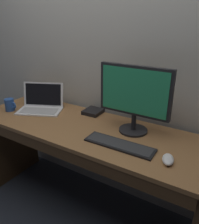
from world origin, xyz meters
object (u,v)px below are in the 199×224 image
Objects in this scene: external_monitor at (134,95)px; computer_mouse at (168,159)px; laptop_white at (41,104)px; external_drive_box at (93,111)px; coffee_mug at (10,105)px; wired_keyboard at (119,145)px.

external_monitor reaches higher than computer_mouse.
laptop_white is at bearing 154.42° from computer_mouse.
coffee_mug is at bearing -153.35° from external_drive_box.
laptop_white reaches higher than wired_keyboard.
computer_mouse is 0.94× the size of coffee_mug.
external_monitor is at bearing 128.35° from computer_mouse.
laptop_white is 3.58× the size of coffee_mug.
wired_keyboard is 0.55m from external_drive_box.
wired_keyboard is at bearing 160.98° from computer_mouse.
laptop_white is 3.82× the size of computer_mouse.
wired_keyboard is at bearing -87.71° from external_monitor.
external_drive_box is 0.71m from coffee_mug.
laptop_white is 0.87m from wired_keyboard.
wired_keyboard is (0.01, -0.21, -0.26)m from external_monitor.
wired_keyboard is (0.85, -0.18, -0.04)m from laptop_white.
external_drive_box is at bearing 26.65° from coffee_mug.
laptop_white is 0.95× the size of wired_keyboard.
computer_mouse is (1.16, -0.20, -0.03)m from laptop_white.
computer_mouse is at bearing -1.87° from coffee_mug.
wired_keyboard is at bearing -1.50° from coffee_mug.
external_monitor is at bearing -18.13° from external_drive_box.
computer_mouse is 1.37m from coffee_mug.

